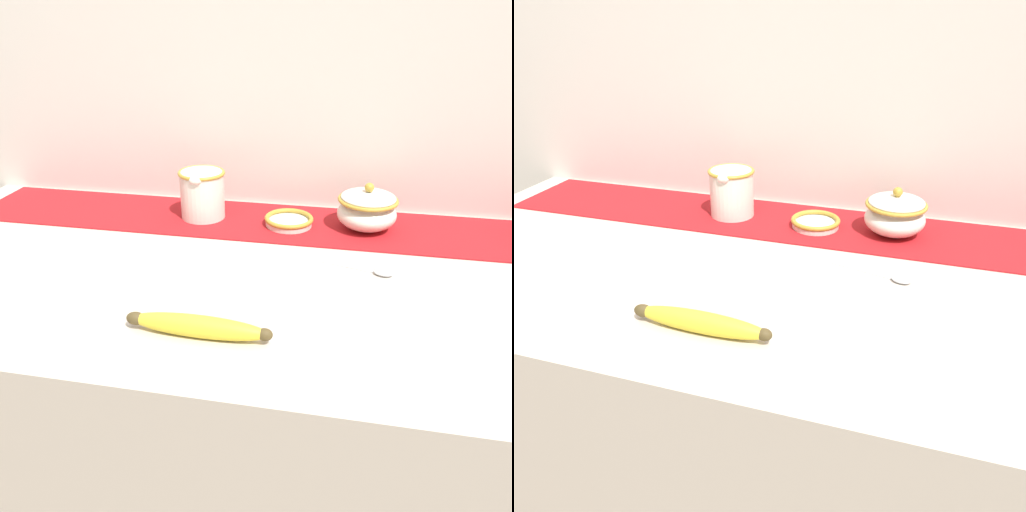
% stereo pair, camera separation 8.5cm
% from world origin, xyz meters
% --- Properties ---
extents(countertop, '(1.51, 0.69, 0.92)m').
position_xyz_m(countertop, '(0.00, 0.00, 0.46)').
color(countertop, beige).
rests_on(countertop, ground_plane).
extents(back_wall, '(2.31, 0.04, 2.40)m').
position_xyz_m(back_wall, '(0.00, 0.36, 1.20)').
color(back_wall, silver).
rests_on(back_wall, ground_plane).
extents(table_runner, '(1.39, 0.22, 0.00)m').
position_xyz_m(table_runner, '(0.00, 0.22, 0.92)').
color(table_runner, '#A8191E').
rests_on(table_runner, countertop).
extents(cream_pitcher, '(0.10, 0.12, 0.11)m').
position_xyz_m(cream_pitcher, '(-0.17, 0.22, 0.98)').
color(cream_pitcher, white).
rests_on(cream_pitcher, countertop).
extents(sugar_bowl, '(0.13, 0.13, 0.10)m').
position_xyz_m(sugar_bowl, '(0.20, 0.22, 0.97)').
color(sugar_bowl, white).
rests_on(sugar_bowl, countertop).
extents(small_dish, '(0.11, 0.11, 0.02)m').
position_xyz_m(small_dish, '(0.03, 0.21, 0.94)').
color(small_dish, white).
rests_on(small_dish, countertop).
extents(banana, '(0.22, 0.04, 0.03)m').
position_xyz_m(banana, '(-0.04, -0.22, 0.94)').
color(banana, yellow).
rests_on(banana, countertop).
extents(spoon, '(0.16, 0.05, 0.01)m').
position_xyz_m(spoon, '(0.22, 0.03, 0.93)').
color(spoon, silver).
rests_on(spoon, countertop).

